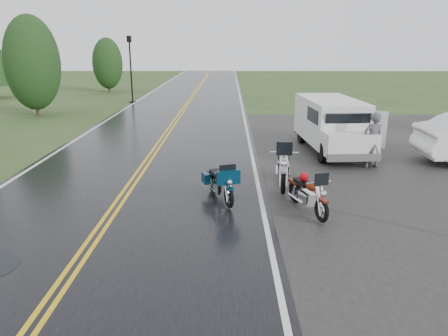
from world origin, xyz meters
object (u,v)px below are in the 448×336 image
motorcycle_red (322,201)px  person_at_van (373,141)px  motorcycle_silver (284,171)px  van_white (324,135)px  lamp_post_far_left (131,69)px  motorcycle_teal (229,189)px

motorcycle_red → person_at_van: 5.56m
motorcycle_silver → person_at_van: person_at_van is taller
motorcycle_red → person_at_van: (2.67, 4.86, 0.36)m
van_white → person_at_van: bearing=-24.7°
van_white → person_at_van: (1.51, -0.57, -0.09)m
person_at_van → lamp_post_far_left: size_ratio=0.40×
van_white → motorcycle_teal: bearing=-130.5°
motorcycle_silver → person_at_van: (3.33, 2.90, 0.22)m
motorcycle_silver → lamp_post_far_left: size_ratio=0.52×
van_white → person_at_van: van_white is taller
motorcycle_teal → person_at_van: person_at_van is taller
van_white → person_at_van: 1.62m
motorcycle_red → motorcycle_silver: size_ratio=0.81×
motorcycle_red → motorcycle_teal: bearing=140.5°
person_at_van → motorcycle_teal: bearing=25.0°
person_at_van → motorcycle_silver: bearing=26.7°
motorcycle_teal → motorcycle_silver: motorcycle_silver is taller
motorcycle_silver → motorcycle_red: bearing=-64.9°
motorcycle_red → lamp_post_far_left: size_ratio=0.42×
motorcycle_red → motorcycle_silver: motorcycle_silver is taller
motorcycle_silver → motorcycle_teal: bearing=-138.5°
motorcycle_teal → van_white: bearing=34.4°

